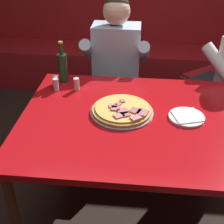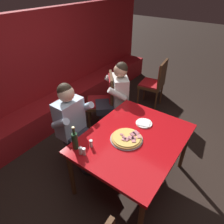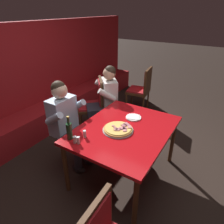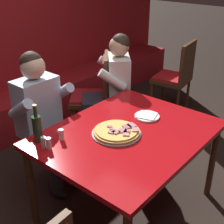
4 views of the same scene
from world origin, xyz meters
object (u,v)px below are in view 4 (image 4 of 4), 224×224
beer_bottle (37,128)px  dining_chair_by_booth (177,74)px  pizza (117,132)px  plate_white_paper (147,116)px  shaker_red_pepper_flakes (44,143)px  shaker_parmesan (49,144)px  diner_seated_blue_shirt (44,116)px  dining_chair_near_right (96,91)px  main_dining_table (128,140)px  shaker_oregano (61,135)px  diner_standing_companion (111,86)px

beer_bottle → dining_chair_by_booth: bearing=4.0°
pizza → plate_white_paper: size_ratio=1.80×
shaker_red_pepper_flakes → shaker_parmesan: same height
beer_bottle → plate_white_paper: bearing=-25.8°
beer_bottle → diner_seated_blue_shirt: bearing=47.0°
plate_white_paper → beer_bottle: size_ratio=0.72×
dining_chair_near_right → beer_bottle: bearing=-154.9°
beer_bottle → shaker_parmesan: bearing=-97.4°
main_dining_table → plate_white_paper: size_ratio=6.42×
main_dining_table → dining_chair_near_right: size_ratio=1.33×
main_dining_table → beer_bottle: beer_bottle is taller
shaker_parmesan → plate_white_paper: bearing=-17.0°
diner_seated_blue_shirt → dining_chair_by_booth: size_ratio=1.26×
main_dining_table → plate_white_paper: plate_white_paper is taller
beer_bottle → dining_chair_near_right: size_ratio=0.29×
shaker_oregano → plate_white_paper: bearing=-21.6°
shaker_red_pepper_flakes → dining_chair_by_booth: size_ratio=0.08×
pizza → shaker_red_pepper_flakes: shaker_red_pepper_flakes is taller
main_dining_table → shaker_parmesan: 0.62m
main_dining_table → pizza: size_ratio=3.56×
shaker_parmesan → dining_chair_by_booth: (2.39, 0.31, -0.21)m
shaker_parmesan → diner_seated_blue_shirt: size_ratio=0.07×
diner_standing_companion → shaker_oregano: bearing=-156.8°
shaker_red_pepper_flakes → dining_chair_near_right: 1.48m
shaker_red_pepper_flakes → shaker_oregano: same height
shaker_red_pepper_flakes → diner_seated_blue_shirt: 0.60m
dining_chair_near_right → diner_standing_companion: 0.26m
beer_bottle → dining_chair_by_booth: size_ratio=0.29×
shaker_parmesan → dining_chair_by_booth: dining_chair_by_booth is taller
plate_white_paper → shaker_parmesan: (-0.84, 0.26, 0.03)m
diner_seated_blue_shirt → dining_chair_by_booth: (2.03, -0.20, -0.11)m
shaker_oregano → shaker_parmesan: same height
dining_chair_by_booth → diner_standing_companion: bearing=169.7°
beer_bottle → shaker_parmesan: beer_bottle is taller
main_dining_table → pizza: 0.13m
shaker_red_pepper_flakes → dining_chair_by_booth: 2.43m
shaker_red_pepper_flakes → plate_white_paper: bearing=-19.1°
pizza → dining_chair_by_booth: dining_chair_by_booth is taller
shaker_parmesan → dining_chair_by_booth: 2.42m
dining_chair_near_right → plate_white_paper: bearing=-113.9°
shaker_red_pepper_flakes → dining_chair_near_right: size_ratio=0.09×
main_dining_table → beer_bottle: size_ratio=4.62×
diner_seated_blue_shirt → diner_standing_companion: same height
main_dining_table → shaker_red_pepper_flakes: 0.65m
plate_white_paper → diner_standing_companion: 0.88m
main_dining_table → shaker_oregano: bearing=142.8°
pizza → beer_bottle: size_ratio=1.30×
pizza → dining_chair_near_right: bearing=49.9°
pizza → dining_chair_near_right: size_ratio=0.37×
shaker_red_pepper_flakes → dining_chair_near_right: dining_chair_near_right is taller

